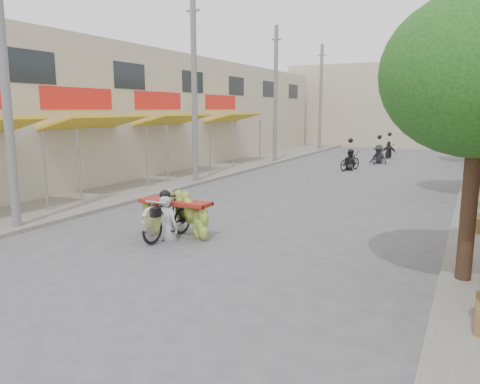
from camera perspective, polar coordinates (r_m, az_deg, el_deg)
The scene contains 14 objects.
ground at distance 8.16m, azimuth -18.39°, elevation -13.61°, with size 120.00×120.00×0.00m, color #5C5C61.
sidewalk_left at distance 23.91m, azimuth -4.85°, elevation 2.47°, with size 4.00×60.00×0.12m, color gray.
shophouse_row_left at distance 25.89m, azimuth -15.74°, elevation 9.24°, with size 9.77×40.00×6.00m.
far_building at distance 43.53m, azimuth 19.85°, elevation 9.87°, with size 20.00×6.00×7.00m, color #C1B499.
utility_pole_near at distance 13.59m, azimuth -26.78°, elevation 12.48°, with size 0.60×0.24×8.00m.
utility_pole_mid at distance 20.33m, azimuth -5.60°, elevation 12.34°, with size 0.60×0.24×8.00m.
utility_pole_far at distance 28.35m, azimuth 4.35°, elevation 11.70°, with size 0.60×0.24×8.00m.
utility_pole_back at distance 36.83m, azimuth 9.80°, elevation 11.20°, with size 0.60×0.24×8.00m.
street_tree_mid at distance 19.20m, azimuth 27.15°, elevation 10.71°, with size 3.40×3.40×5.25m.
street_tree_far at distance 31.20m, azimuth 27.11°, elevation 10.05°, with size 3.40×3.40×5.25m.
banana_motorbike at distance 11.81m, azimuth -8.51°, elevation -2.26°, with size 2.20×1.93×2.13m.
bg_motorbike_a at distance 25.51m, azimuth 13.26°, elevation 4.23°, with size 1.11×1.85×1.95m.
bg_motorbike_b at distance 28.99m, azimuth 16.58°, elevation 5.02°, with size 1.16×1.63×1.95m.
bg_motorbike_c at distance 32.53m, azimuth 17.72°, elevation 5.35°, with size 0.99×1.61×1.95m.
Camera 1 is at (5.41, -5.20, 3.20)m, focal length 35.00 mm.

